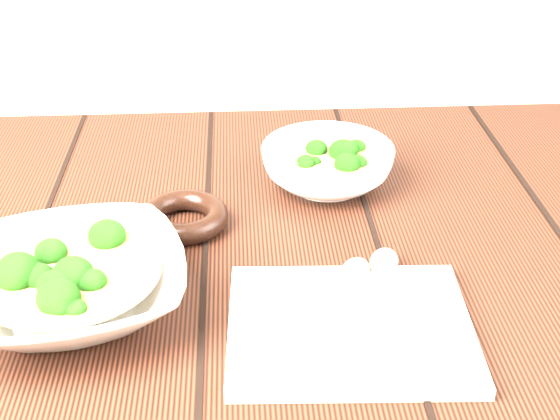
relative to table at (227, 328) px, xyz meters
name	(u,v)px	position (x,y,z in m)	size (l,w,h in m)	color
table	(227,328)	(0.00, 0.00, 0.00)	(1.20, 0.80, 0.75)	#351A0F
soup_bowl_front	(69,283)	(-0.15, -0.11, 0.15)	(0.28, 0.28, 0.07)	silver
soup_bowl_back	(327,165)	(0.14, 0.14, 0.15)	(0.22, 0.22, 0.06)	silver
trivet	(184,217)	(-0.05, 0.05, 0.13)	(0.11, 0.11, 0.03)	black
napkin	(350,327)	(0.12, -0.16, 0.13)	(0.24, 0.19, 0.01)	beige
spoon_left	(347,292)	(0.13, -0.12, 0.14)	(0.08, 0.19, 0.01)	#B4AF9F
spoon_right	(380,282)	(0.16, -0.10, 0.14)	(0.07, 0.19, 0.01)	#B4AF9F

